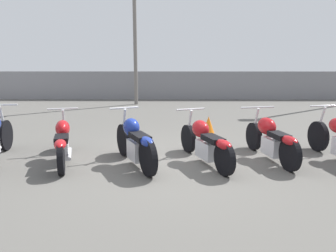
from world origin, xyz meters
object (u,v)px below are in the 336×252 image
(motorcycle_slot_3, at_px, (206,142))
(motorcycle_slot_4, at_px, (271,138))
(motorcycle_slot_1, at_px, (63,141))
(light_pole_right, at_px, (135,12))
(motorcycle_slot_2, at_px, (135,142))
(traffic_cone_near, at_px, (209,125))

(motorcycle_slot_3, height_order, motorcycle_slot_4, motorcycle_slot_4)
(motorcycle_slot_1, height_order, motorcycle_slot_4, motorcycle_slot_4)
(light_pole_right, height_order, motorcycle_slot_2, light_pole_right)
(motorcycle_slot_2, bearing_deg, motorcycle_slot_4, -17.30)
(light_pole_right, relative_size, motorcycle_slot_4, 3.24)
(motorcycle_slot_3, relative_size, motorcycle_slot_4, 1.01)
(light_pole_right, bearing_deg, traffic_cone_near, -66.28)
(light_pole_right, relative_size, traffic_cone_near, 14.63)
(motorcycle_slot_2, xyz_separation_m, motorcycle_slot_3, (1.31, 0.15, -0.03))
(light_pole_right, distance_m, motorcycle_slot_2, 9.33)
(motorcycle_slot_1, relative_size, motorcycle_slot_2, 1.15)
(motorcycle_slot_1, bearing_deg, motorcycle_slot_2, -23.80)
(motorcycle_slot_2, height_order, motorcycle_slot_3, motorcycle_slot_2)
(motorcycle_slot_4, height_order, traffic_cone_near, motorcycle_slot_4)
(motorcycle_slot_2, height_order, traffic_cone_near, motorcycle_slot_2)
(light_pole_right, xyz_separation_m, traffic_cone_near, (2.55, -5.81, -3.70))
(traffic_cone_near, bearing_deg, light_pole_right, 113.72)
(traffic_cone_near, bearing_deg, motorcycle_slot_2, -120.88)
(motorcycle_slot_2, bearing_deg, traffic_cone_near, 33.68)
(motorcycle_slot_1, height_order, traffic_cone_near, motorcycle_slot_1)
(light_pole_right, distance_m, motorcycle_slot_4, 9.61)
(light_pole_right, bearing_deg, motorcycle_slot_1, -93.66)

